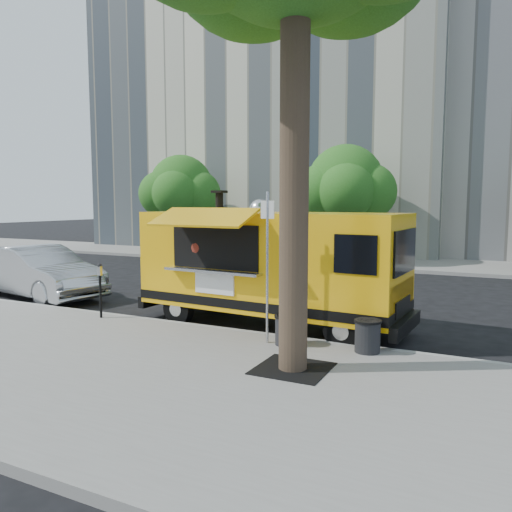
{
  "coord_description": "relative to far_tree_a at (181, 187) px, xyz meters",
  "views": [
    {
      "loc": [
        5.63,
        -10.39,
        2.94
      ],
      "look_at": [
        0.54,
        0.0,
        1.7
      ],
      "focal_mm": 35.0,
      "sensor_mm": 36.0,
      "label": 1
    }
  ],
  "objects": [
    {
      "name": "sidewalk",
      "position": [
        10.0,
        -16.3,
        -3.7
      ],
      "size": [
        60.0,
        6.0,
        0.15
      ],
      "primitive_type": "cube",
      "color": "gray",
      "rests_on": "ground"
    },
    {
      "name": "trash_bin_left",
      "position": [
        11.95,
        -13.81,
        -3.31
      ],
      "size": [
        0.49,
        0.49,
        0.59
      ],
      "color": "black",
      "rests_on": "sidewalk"
    },
    {
      "name": "building_left",
      "position": [
        2.0,
        9.7,
        8.22
      ],
      "size": [
        22.0,
        14.0,
        24.0
      ],
      "primitive_type": "cube",
      "color": "beige",
      "rests_on": "ground"
    },
    {
      "name": "parking_meter",
      "position": [
        7.0,
        -13.65,
        -2.79
      ],
      "size": [
        0.11,
        0.11,
        1.33
      ],
      "color": "black",
      "rests_on": "sidewalk"
    },
    {
      "name": "food_truck",
      "position": [
        10.78,
        -12.13,
        -2.27
      ],
      "size": [
        6.64,
        3.22,
        3.21
      ],
      "rotation": [
        0.0,
        0.0,
        -0.07
      ],
      "color": "#FFB60D",
      "rests_on": "ground"
    },
    {
      "name": "trash_bin_right",
      "position": [
        13.5,
        -13.6,
        -3.3
      ],
      "size": [
        0.51,
        0.51,
        0.61
      ],
      "color": "black",
      "rests_on": "sidewalk"
    },
    {
      "name": "far_tree_a",
      "position": [
        0.0,
        0.0,
        0.0
      ],
      "size": [
        3.42,
        3.42,
        5.36
      ],
      "color": "#33261C",
      "rests_on": "far_sidewalk"
    },
    {
      "name": "tree_well",
      "position": [
        12.6,
        -15.1,
        -3.62
      ],
      "size": [
        1.2,
        1.2,
        0.02
      ],
      "primitive_type": "cube",
      "color": "black",
      "rests_on": "sidewalk"
    },
    {
      "name": "far_sidewalk",
      "position": [
        10.0,
        1.2,
        -3.7
      ],
      "size": [
        60.0,
        5.0,
        0.15
      ],
      "primitive_type": "cube",
      "color": "gray",
      "rests_on": "ground"
    },
    {
      "name": "ground",
      "position": [
        10.0,
        -12.3,
        -3.78
      ],
      "size": [
        120.0,
        120.0,
        0.0
      ],
      "primitive_type": "plane",
      "color": "black",
      "rests_on": "ground"
    },
    {
      "name": "far_tree_b",
      "position": [
        9.0,
        0.4,
        0.06
      ],
      "size": [
        3.6,
        3.6,
        5.5
      ],
      "color": "#33261C",
      "rests_on": "far_sidewalk"
    },
    {
      "name": "sign_post",
      "position": [
        11.55,
        -13.85,
        -1.93
      ],
      "size": [
        0.28,
        0.06,
        3.0
      ],
      "color": "silver",
      "rests_on": "sidewalk"
    },
    {
      "name": "curb",
      "position": [
        10.0,
        -13.23,
        -3.7
      ],
      "size": [
        60.0,
        0.14,
        0.16
      ],
      "primitive_type": "cube",
      "color": "#999993",
      "rests_on": "ground"
    },
    {
      "name": "sedan",
      "position": [
        2.94,
        -11.95,
        -2.97
      ],
      "size": [
        5.1,
        2.59,
        1.6
      ],
      "primitive_type": "imported",
      "rotation": [
        0.0,
        0.0,
        1.38
      ],
      "color": "#ACAEB3",
      "rests_on": "ground"
    }
  ]
}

